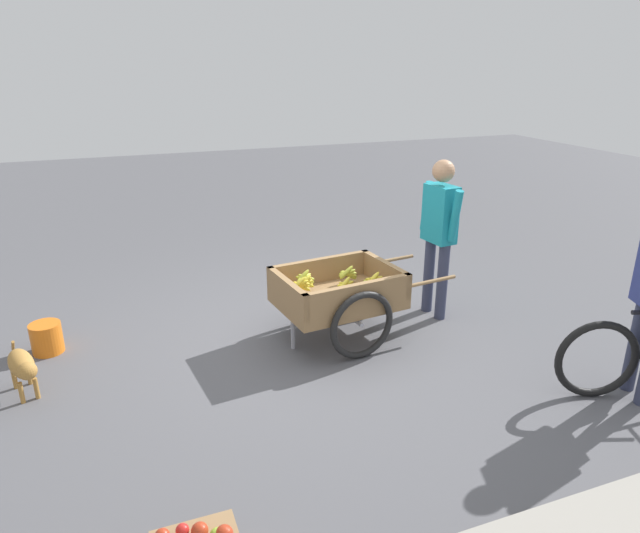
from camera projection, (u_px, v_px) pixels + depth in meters
ground_plane at (308, 342)px, 5.37m from camera, size 24.00×24.00×0.00m
fruit_cart at (338, 296)px, 5.31m from camera, size 1.73×1.01×0.73m
vendor_person at (439, 225)px, 5.63m from camera, size 0.24×0.59×1.62m
dog at (22, 366)px, 4.43m from camera, size 0.30×0.65×0.40m
plastic_bucket at (47, 338)px, 5.15m from camera, size 0.28×0.28×0.28m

